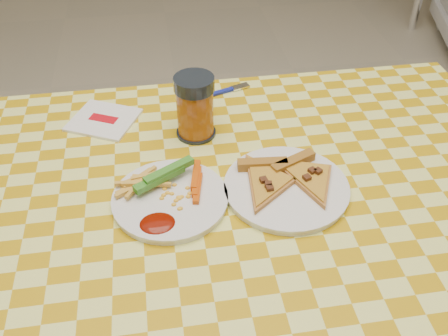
{
  "coord_description": "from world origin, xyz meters",
  "views": [
    {
      "loc": [
        -0.11,
        -0.65,
        1.4
      ],
      "look_at": [
        0.01,
        0.07,
        0.78
      ],
      "focal_mm": 40.0,
      "sensor_mm": 36.0,
      "label": 1
    }
  ],
  "objects": [
    {
      "name": "drink_glass",
      "position": [
        -0.03,
        0.22,
        0.82
      ],
      "size": [
        0.09,
        0.09,
        0.14
      ],
      "color": "black",
      "rests_on": "table"
    },
    {
      "name": "napkin",
      "position": [
        -0.23,
        0.3,
        0.76
      ],
      "size": [
        0.18,
        0.17,
        0.01
      ],
      "rotation": [
        0.0,
        0.0,
        -0.46
      ],
      "color": "white",
      "rests_on": "table"
    },
    {
      "name": "fries_veggies",
      "position": [
        -0.11,
        0.03,
        0.78
      ],
      "size": [
        0.19,
        0.17,
        0.04
      ],
      "color": "#F0CA4C",
      "rests_on": "plate_left"
    },
    {
      "name": "table",
      "position": [
        0.0,
        0.0,
        0.68
      ],
      "size": [
        1.28,
        0.88,
        0.76
      ],
      "color": "white",
      "rests_on": "ground"
    },
    {
      "name": "plate_left",
      "position": [
        -0.1,
        0.01,
        0.76
      ],
      "size": [
        0.27,
        0.27,
        0.01
      ],
      "primitive_type": "cylinder",
      "rotation": [
        0.0,
        0.0,
        -0.37
      ],
      "color": "white",
      "rests_on": "table"
    },
    {
      "name": "fork",
      "position": [
        0.05,
        0.38,
        0.76
      ],
      "size": [
        0.14,
        0.06,
        0.01
      ],
      "rotation": [
        0.0,
        0.0,
        0.32
      ],
      "color": "#152096",
      "rests_on": "table"
    },
    {
      "name": "plate_right",
      "position": [
        0.12,
        0.01,
        0.76
      ],
      "size": [
        0.31,
        0.31,
        0.01
      ],
      "primitive_type": "cylinder",
      "rotation": [
        0.0,
        0.0,
        -0.42
      ],
      "color": "white",
      "rests_on": "table"
    },
    {
      "name": "pizza_slices",
      "position": [
        0.12,
        0.03,
        0.78
      ],
      "size": [
        0.24,
        0.22,
        0.02
      ],
      "color": "#C2873B",
      "rests_on": "plate_right"
    }
  ]
}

